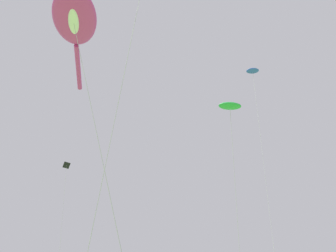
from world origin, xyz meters
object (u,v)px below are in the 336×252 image
(small_kite_tiny_distant, at_px, (253,74))
(small_kite_triangle_green, at_px, (64,190))
(small_kite_diamond_red, at_px, (230,108))
(big_show_kite, at_px, (75,20))

(small_kite_tiny_distant, bearing_deg, small_kite_triangle_green, 169.53)
(small_kite_diamond_red, height_order, small_kite_tiny_distant, small_kite_tiny_distant)
(small_kite_diamond_red, xyz_separation_m, small_kite_triangle_green, (-5.10, 17.21, 1.55))
(small_kite_tiny_distant, relative_size, small_kite_triangle_green, 1.37)
(big_show_kite, bearing_deg, small_kite_triangle_green, -174.37)
(small_kite_triangle_green, bearing_deg, small_kite_diamond_red, -169.70)
(small_kite_diamond_red, distance_m, small_kite_tiny_distant, 14.55)
(small_kite_triangle_green, bearing_deg, big_show_kite, 161.41)
(big_show_kite, xyz_separation_m, small_kite_diamond_red, (8.73, -0.70, -3.30))
(small_kite_diamond_red, bearing_deg, big_show_kite, -164.83)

